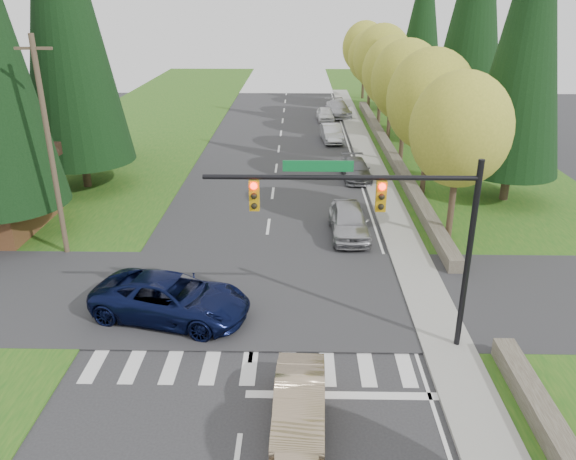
{
  "coord_description": "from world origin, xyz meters",
  "views": [
    {
      "loc": [
        1.59,
        -12.25,
        11.43
      ],
      "look_at": [
        1.19,
        8.35,
        2.8
      ],
      "focal_mm": 35.0,
      "sensor_mm": 36.0,
      "label": 1
    }
  ],
  "objects_px": {
    "suv_navy": "(171,298)",
    "parked_car_a": "(349,221)",
    "parked_car_e": "(338,109)",
    "parked_car_d": "(325,114)",
    "sedan_champagne": "(299,403)",
    "parked_car_c": "(332,133)",
    "parked_car_b": "(356,169)"
  },
  "relations": [
    {
      "from": "suv_navy",
      "to": "parked_car_a",
      "type": "xyz_separation_m",
      "value": [
        7.39,
        8.14,
        -0.02
      ]
    },
    {
      "from": "suv_navy",
      "to": "parked_car_e",
      "type": "distance_m",
      "value": 40.11
    },
    {
      "from": "parked_car_d",
      "to": "parked_car_e",
      "type": "relative_size",
      "value": 0.73
    },
    {
      "from": "parked_car_a",
      "to": "parked_car_d",
      "type": "height_order",
      "value": "parked_car_a"
    },
    {
      "from": "sedan_champagne",
      "to": "suv_navy",
      "type": "xyz_separation_m",
      "value": [
        -4.86,
        5.66,
        0.15
      ]
    },
    {
      "from": "parked_car_a",
      "to": "sedan_champagne",
      "type": "bearing_deg",
      "value": -101.34
    },
    {
      "from": "sedan_champagne",
      "to": "parked_car_d",
      "type": "xyz_separation_m",
      "value": [
        2.53,
        42.37,
        -0.02
      ]
    },
    {
      "from": "parked_car_c",
      "to": "parked_car_b",
      "type": "bearing_deg",
      "value": -88.98
    },
    {
      "from": "parked_car_a",
      "to": "parked_car_c",
      "type": "xyz_separation_m",
      "value": [
        0.17,
        20.1,
        -0.09
      ]
    },
    {
      "from": "sedan_champagne",
      "to": "parked_car_e",
      "type": "relative_size",
      "value": 0.78
    },
    {
      "from": "parked_car_a",
      "to": "parked_car_d",
      "type": "xyz_separation_m",
      "value": [
        0.0,
        28.57,
        -0.15
      ]
    },
    {
      "from": "parked_car_d",
      "to": "parked_car_e",
      "type": "height_order",
      "value": "parked_car_e"
    },
    {
      "from": "parked_car_c",
      "to": "parked_car_d",
      "type": "bearing_deg",
      "value": 86.13
    },
    {
      "from": "parked_car_a",
      "to": "parked_car_d",
      "type": "bearing_deg",
      "value": 89.07
    },
    {
      "from": "parked_car_c",
      "to": "parked_car_e",
      "type": "relative_size",
      "value": 0.82
    },
    {
      "from": "parked_car_e",
      "to": "parked_car_c",
      "type": "bearing_deg",
      "value": -103.42
    },
    {
      "from": "parked_car_d",
      "to": "parked_car_a",
      "type": "bearing_deg",
      "value": -93.09
    },
    {
      "from": "suv_navy",
      "to": "parked_car_e",
      "type": "bearing_deg",
      "value": 1.72
    },
    {
      "from": "suv_navy",
      "to": "parked_car_c",
      "type": "relative_size",
      "value": 1.38
    },
    {
      "from": "parked_car_d",
      "to": "suv_navy",
      "type": "bearing_deg",
      "value": -104.48
    },
    {
      "from": "parked_car_a",
      "to": "parked_car_c",
      "type": "distance_m",
      "value": 20.1
    },
    {
      "from": "parked_car_c",
      "to": "suv_navy",
      "type": "bearing_deg",
      "value": -109.98
    },
    {
      "from": "suv_navy",
      "to": "parked_car_a",
      "type": "bearing_deg",
      "value": -27.87
    },
    {
      "from": "sedan_champagne",
      "to": "parked_car_b",
      "type": "xyz_separation_m",
      "value": [
        3.79,
        23.54,
        -0.04
      ]
    },
    {
      "from": "parked_car_a",
      "to": "parked_car_c",
      "type": "relative_size",
      "value": 1.09
    },
    {
      "from": "suv_navy",
      "to": "parked_car_b",
      "type": "xyz_separation_m",
      "value": [
        8.65,
        17.88,
        -0.19
      ]
    },
    {
      "from": "parked_car_c",
      "to": "sedan_champagne",
      "type": "bearing_deg",
      "value": -99.55
    },
    {
      "from": "sedan_champagne",
      "to": "parked_car_a",
      "type": "distance_m",
      "value": 14.03
    },
    {
      "from": "parked_car_e",
      "to": "parked_car_d",
      "type": "bearing_deg",
      "value": -126.95
    },
    {
      "from": "parked_car_a",
      "to": "parked_car_b",
      "type": "relative_size",
      "value": 1.08
    },
    {
      "from": "parked_car_a",
      "to": "parked_car_d",
      "type": "distance_m",
      "value": 28.57
    },
    {
      "from": "parked_car_a",
      "to": "parked_car_c",
      "type": "bearing_deg",
      "value": 88.6
    }
  ]
}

